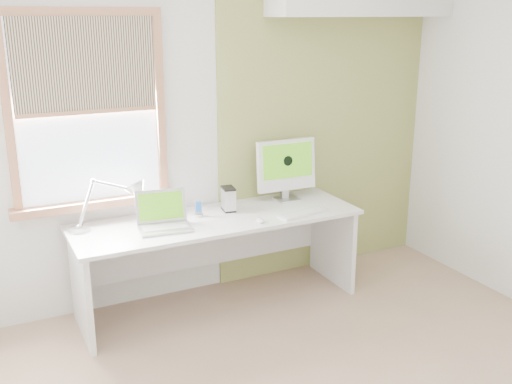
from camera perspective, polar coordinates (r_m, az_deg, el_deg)
room at (r=3.29m, az=8.13°, el=0.29°), size 4.04×3.54×2.64m
accent_wall at (r=5.24m, az=6.53°, el=6.49°), size 2.00×0.02×2.60m
window at (r=4.43m, az=-15.72°, el=7.33°), size 1.20×0.14×1.42m
desk at (r=4.67m, az=-3.93°, el=-4.48°), size 2.20×0.70×0.73m
desk_lamp at (r=4.48m, az=-12.21°, el=-0.51°), size 0.66×0.27×0.37m
laptop at (r=4.37m, az=-8.85°, el=-2.52°), size 0.40×0.34×0.26m
phone_dock at (r=4.57m, az=-5.51°, el=-1.87°), size 0.07×0.07×0.13m
external_drive at (r=4.68m, az=-2.65°, el=-0.66°), size 0.11×0.16×0.19m
imac at (r=4.92m, az=2.90°, el=2.46°), size 0.51×0.17×0.50m
keyboard at (r=4.62m, az=4.56°, el=-2.03°), size 0.44×0.19×0.02m
mouse at (r=4.43m, az=0.42°, el=-2.73°), size 0.06×0.10×0.03m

